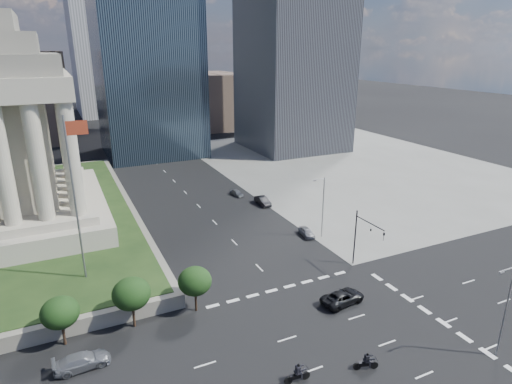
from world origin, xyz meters
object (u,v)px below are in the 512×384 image
traffic_signal_ne (364,234)px  parked_sedan_near (307,232)px  motorcycle_lead (366,361)px  parked_sedan_far (237,193)px  street_lamp_south (505,306)px  suv_grey (82,361)px  motorcycle_trail (297,373)px  pickup_truck (343,297)px  flagpole (75,191)px  street_lamp_north (322,204)px  parked_sedan_mid (263,201)px

traffic_signal_ne → parked_sedan_near: 13.43m
parked_sedan_near → motorcycle_lead: motorcycle_lead is taller
parked_sedan_far → motorcycle_lead: bearing=-108.6°
street_lamp_south → suv_grey: street_lamp_south is taller
parked_sedan_far → motorcycle_trail: 52.42m
suv_grey → pickup_truck: bearing=-95.8°
traffic_signal_ne → suv_grey: size_ratio=1.56×
parked_sedan_far → motorcycle_trail: (-15.13, -50.19, 0.35)m
flagpole → motorcycle_trail: size_ratio=7.62×
pickup_truck → parked_sedan_near: 19.31m
street_lamp_north → suv_grey: (-36.96, -15.39, -4.92)m
pickup_truck → parked_sedan_far: 41.67m
street_lamp_north → suv_grey: 40.34m
traffic_signal_ne → parked_sedan_far: bearing=95.6°
street_lamp_north → parked_sedan_far: size_ratio=2.71×
parked_sedan_mid → motorcycle_lead: 45.79m
traffic_signal_ne → motorcycle_lead: (-11.96, -15.73, -4.34)m
flagpole → traffic_signal_ne: 36.69m
flagpole → motorcycle_lead: bearing=-49.3°
traffic_signal_ne → pickup_truck: (-7.26, -5.68, -4.48)m
parked_sedan_mid → flagpole: bearing=-150.8°
parked_sedan_far → motorcycle_lead: (-8.46, -51.54, 0.29)m
pickup_truck → parked_sedan_far: (3.76, 41.50, -0.14)m
parked_sedan_near → flagpole: bearing=-168.5°
street_lamp_south → motorcycle_lead: street_lamp_south is taller
traffic_signal_ne → parked_sedan_far: traffic_signal_ne is taller
street_lamp_north → pickup_truck: street_lamp_north is taller
parked_sedan_mid → suv_grey: bearing=-136.7°
pickup_truck → suv_grey: size_ratio=1.08×
motorcycle_trail → traffic_signal_ne: bearing=41.3°
pickup_truck → parked_sedan_near: size_ratio=1.41×
street_lamp_south → parked_sedan_far: size_ratio=2.71×
flagpole → suv_grey: flagpole is taller
suv_grey → motorcycle_trail: size_ratio=1.96×
street_lamp_north → parked_sedan_near: (-1.83, 1.28, -4.99)m
motorcycle_lead → motorcycle_trail: bearing=-172.1°
traffic_signal_ne → street_lamp_north: (0.83, 11.30, 0.41)m
flagpole → street_lamp_south: 46.81m
parked_sedan_far → motorcycle_trail: motorcycle_trail is taller
traffic_signal_ne → motorcycle_trail: size_ratio=3.05×
street_lamp_north → motorcycle_lead: (-12.79, -27.03, -4.75)m
street_lamp_south → parked_sedan_far: (-4.33, 55.51, -5.03)m
parked_sedan_far → street_lamp_south: bearing=-94.8°
parked_sedan_near → motorcycle_lead: bearing=-103.6°
street_lamp_south → flagpole: bearing=139.5°
parked_sedan_mid → street_lamp_south: bearing=-87.6°
street_lamp_north → suv_grey: size_ratio=1.94×
flagpole → motorcycle_trail: (15.70, -24.67, -12.14)m
suv_grey → parked_sedan_mid: bearing=-49.6°
parked_sedan_mid → motorcycle_trail: bearing=-112.0°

